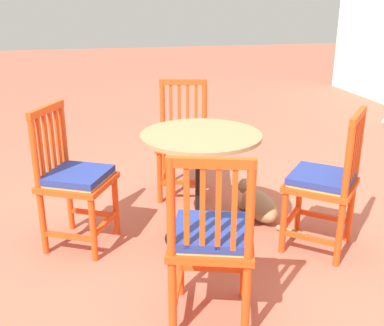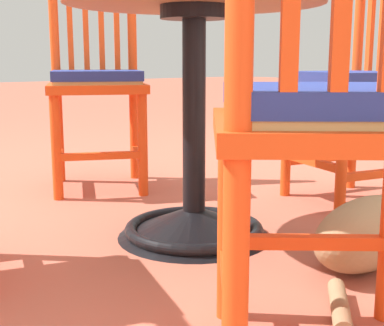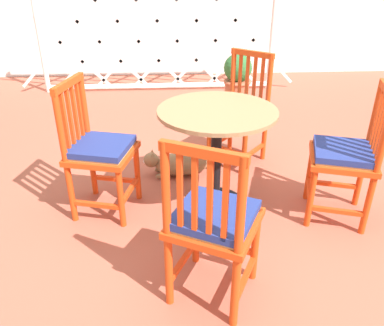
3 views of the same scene
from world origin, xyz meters
TOP-DOWN VIEW (x-y plane):
  - ground_plane at (0.00, 0.00)m, footprint 24.00×24.00m
  - cafe_table at (-0.08, 0.22)m, footprint 0.76×0.76m
  - orange_chair_near_fence at (0.20, 0.94)m, footprint 0.56×0.56m
  - orange_chair_facing_out at (-0.85, 0.25)m, footprint 0.49×0.49m
  - orange_chair_at_corner at (-0.19, -0.57)m, footprint 0.54×0.54m
  - orange_chair_tucked_in at (0.74, 0.08)m, footprint 0.50×0.50m
  - tabby_cat at (-0.32, 0.70)m, footprint 0.71×0.34m

SIDE VIEW (x-z plane):
  - ground_plane at x=0.00m, z-range 0.00..0.00m
  - tabby_cat at x=-0.32m, z-range -0.02..0.21m
  - cafe_table at x=-0.08m, z-range -0.08..0.65m
  - orange_chair_near_fence at x=0.20m, z-range -0.01..0.90m
  - orange_chair_facing_out at x=-0.85m, z-range -0.01..0.90m
  - orange_chair_at_corner at x=-0.19m, z-range -0.01..0.90m
  - orange_chair_tucked_in at x=0.74m, z-range -0.01..0.90m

